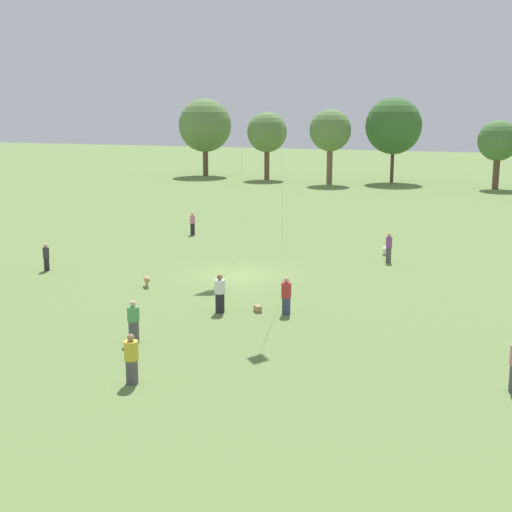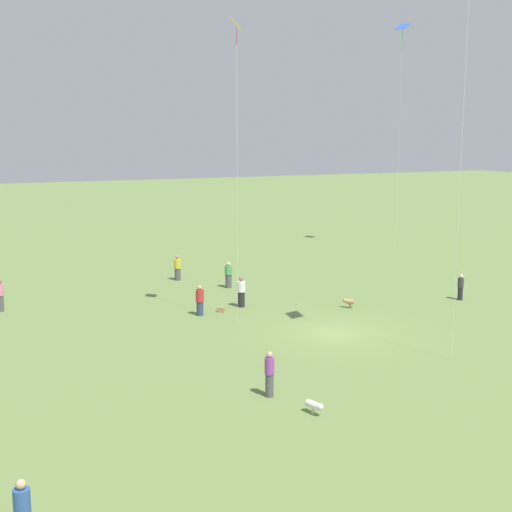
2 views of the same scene
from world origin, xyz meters
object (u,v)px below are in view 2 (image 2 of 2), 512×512
kite_2 (237,47)px  picnic_bag_0 (221,310)px  person_2 (228,275)px  person_3 (461,287)px  person_8 (178,268)px  dog_0 (315,406)px  person_10 (241,292)px  person_4 (0,296)px  kite_0 (402,38)px  person_7 (200,301)px  person_6 (269,374)px  dog_1 (349,302)px

kite_2 → picnic_bag_0: kite_2 is taller
person_2 → picnic_bag_0: bearing=123.6°
person_3 → kite_2: size_ratio=0.10×
person_8 → dog_0: bearing=103.6°
person_10 → person_3: bearing=-170.6°
person_4 → dog_0: bearing=-15.1°
kite_0 → person_2: bearing=-42.6°
person_7 → kite_0: (-22.71, -13.42, 16.42)m
person_2 → person_8: size_ratio=0.99×
person_7 → person_6: bearing=-30.1°
person_10 → person_8: bearing=-57.5°
person_2 → person_10: size_ratio=0.97×
person_2 → person_8: person_8 is taller
person_6 → dog_1: bearing=-138.7°
person_2 → kite_0: (-18.56, -7.62, 16.42)m
person_8 → kite_0: size_ratio=0.09×
person_8 → person_10: (-0.79, 8.62, 0.01)m
person_3 → dog_1: 7.13m
person_6 → person_10: bearing=-114.3°
person_6 → kite_0: size_ratio=0.09×
person_8 → person_10: size_ratio=0.98×
dog_0 → dog_1: bearing=-139.5°
person_3 → person_8: (13.16, -12.59, 0.05)m
person_3 → person_8: 18.21m
kite_0 → person_4: bearing=-51.2°
person_10 → dog_1: person_10 is taller
kite_0 → dog_1: (14.56, 15.44, -16.86)m
dog_0 → person_7: bearing=-107.7°
kite_2 → person_2: bearing=52.1°
person_6 → person_10: (-4.79, -13.21, -0.04)m
person_7 → kite_0: bearing=99.5°
dog_1 → picnic_bag_0: size_ratio=1.43×
person_8 → dog_1: size_ratio=2.57×
dog_1 → person_4: bearing=120.7°
person_10 → picnic_bag_0: person_10 is taller
kite_2 → kite_0: bearing=18.6°
person_3 → person_7: person_7 is taller
person_4 → dog_0: (-8.29, 20.14, -0.57)m
kite_0 → dog_0: size_ratio=23.58×
person_10 → kite_2: kite_2 is taller
person_6 → kite_0: 39.29m
dog_0 → dog_1: 15.74m
person_3 → dog_1: (7.03, -1.14, -0.41)m
person_2 → kite_2: (3.04, 8.31, 12.99)m
kite_2 → dog_0: bearing=-119.2°
person_2 → person_3: (-11.02, 8.95, -0.04)m
person_2 → person_4: size_ratio=0.93×
person_6 → person_8: bearing=-104.8°
person_3 → person_2: bearing=174.8°
person_10 → person_4: bearing=6.3°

